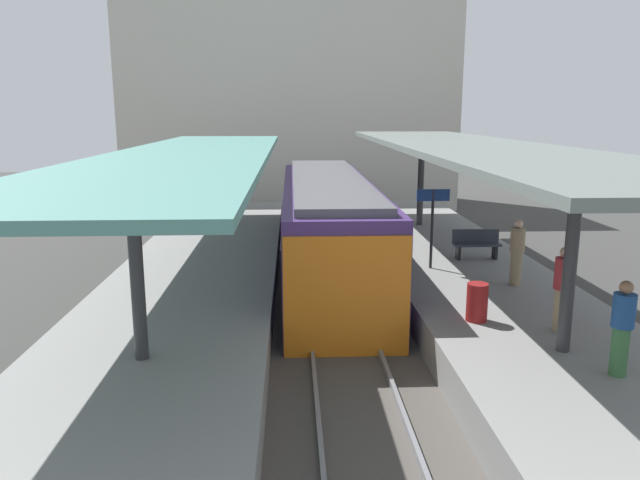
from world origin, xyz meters
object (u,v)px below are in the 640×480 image
platform_bench (476,243)px  passenger_near_bench (517,251)px  passenger_mid_platform (622,327)px  litter_bin (477,302)px  platform_sign (433,211)px  passenger_far_end (563,288)px  commuter_train (328,227)px

platform_bench → passenger_near_bench: 2.85m
passenger_near_bench → passenger_mid_platform: bearing=-92.5°
platform_bench → litter_bin: 5.63m
litter_bin → passenger_mid_platform: 3.17m
platform_sign → passenger_far_end: (1.44, -5.02, -0.73)m
platform_bench → passenger_near_bench: (0.15, -2.82, 0.40)m
commuter_train → litter_bin: bearing=-68.4°
litter_bin → platform_sign: bearing=89.7°
commuter_train → litter_bin: size_ratio=16.87×
passenger_mid_platform → passenger_far_end: (-0.07, 2.05, 0.05)m
platform_bench → litter_bin: platform_bench is taller
platform_bench → passenger_mid_platform: 8.14m
commuter_train → platform_bench: commuter_train is taller
litter_bin → passenger_mid_platform: bearing=-60.6°
platform_bench → platform_sign: bearing=-146.4°
platform_sign → passenger_mid_platform: platform_sign is taller
passenger_near_bench → passenger_mid_platform: (-0.23, -5.31, -0.03)m
platform_bench → platform_sign: size_ratio=0.63×
platform_bench → passenger_mid_platform: (-0.08, -8.13, 0.37)m
litter_bin → platform_bench: bearing=73.3°
platform_bench → passenger_near_bench: passenger_near_bench is taller
platform_bench → passenger_mid_platform: passenger_mid_platform is taller
passenger_mid_platform → passenger_far_end: passenger_far_end is taller
litter_bin → passenger_mid_platform: passenger_mid_platform is taller
passenger_mid_platform → platform_sign: bearing=102.1°
commuter_train → platform_sign: commuter_train is taller
platform_sign → litter_bin: 4.50m
platform_bench → passenger_far_end: passenger_far_end is taller
litter_bin → passenger_near_bench: bearing=55.5°
platform_bench → passenger_near_bench: bearing=-87.0°
commuter_train → platform_sign: size_ratio=6.11×
passenger_near_bench → commuter_train: bearing=136.3°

